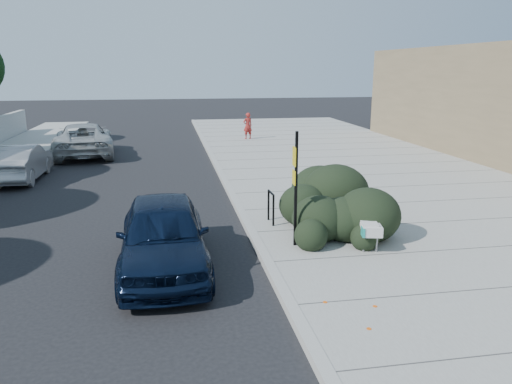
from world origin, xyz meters
The scene contains 11 objects.
ground centered at (0.00, 0.00, 0.00)m, with size 120.00×120.00×0.00m, color black.
sidewalk_near centered at (5.60, 5.00, 0.07)m, with size 11.20×50.00×0.15m, color gray.
curb_near centered at (0.00, 5.00, 0.08)m, with size 0.22×50.00×0.17m, color #9E9E99.
bench centered at (2.50, 1.00, 0.66)m, with size 0.86×2.18×0.65m.
bike_rack centered at (0.60, 2.69, 0.66)m, with size 0.08×0.58×0.85m.
sign_post centered at (0.78, 0.92, 1.64)m, with size 0.10×0.30×2.64m.
hedge centered at (2.08, 2.50, 0.97)m, with size 2.18×4.35×1.63m, color black.
sedan_navy centered at (-2.17, 0.39, 0.76)m, with size 1.80×4.48×1.53m, color black.
wagon_silver centered at (-7.50, 10.05, 0.68)m, with size 1.44×4.14×1.36m, color #99989D.
suv_silver centered at (-6.00, 15.30, 0.78)m, with size 2.60×5.65×1.57m, color #AAAEB0.
pedestrian centered at (2.54, 18.61, 0.90)m, with size 0.54×0.36×1.49m, color maroon.
Camera 1 is at (-1.98, -9.66, 4.14)m, focal length 35.00 mm.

